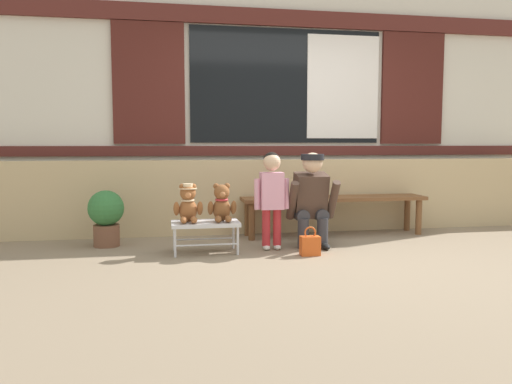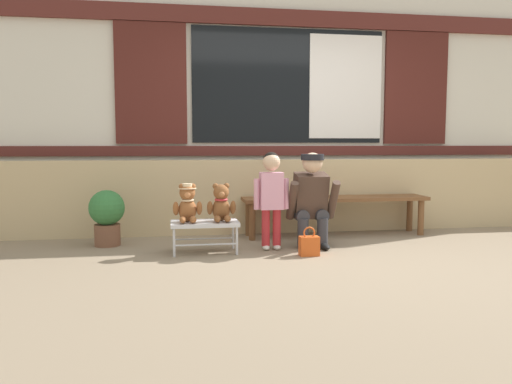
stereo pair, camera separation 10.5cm
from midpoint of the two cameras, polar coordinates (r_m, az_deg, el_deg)
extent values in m
plane|color=#84725B|center=(4.77, 8.01, -7.17)|extent=(60.00, 60.00, 0.00)
cube|color=tan|center=(6.06, 3.82, -0.38)|extent=(7.99, 0.25, 0.85)
cube|color=silver|center=(6.57, 2.75, 11.45)|extent=(8.15, 0.20, 3.45)
cube|color=#56231E|center=(6.42, 2.96, 4.65)|extent=(7.50, 0.04, 0.12)
cube|color=black|center=(6.46, 2.98, 11.76)|extent=(2.40, 0.03, 1.40)
cube|color=white|center=(6.65, 9.27, 11.52)|extent=(0.94, 0.02, 1.29)
cube|color=#4C1E19|center=(6.28, -12.41, 11.83)|extent=(0.84, 0.05, 1.43)
cube|color=#4C1E19|center=(7.03, 16.71, 11.03)|extent=(0.84, 0.05, 1.43)
cube|color=#56231E|center=(6.59, 3.05, 18.88)|extent=(7.50, 0.06, 0.20)
cube|color=brown|center=(5.68, 8.67, -0.87)|extent=(2.10, 0.11, 0.04)
cube|color=brown|center=(5.81, 8.22, -0.71)|extent=(2.10, 0.11, 0.04)
cube|color=brown|center=(5.95, 7.78, -0.57)|extent=(2.10, 0.11, 0.04)
cylinder|color=brown|center=(5.47, -1.03, -3.36)|extent=(0.07, 0.07, 0.40)
cylinder|color=brown|center=(5.74, -1.49, -2.94)|extent=(0.07, 0.07, 0.40)
cylinder|color=brown|center=(6.09, 17.31, -2.71)|extent=(0.07, 0.07, 0.40)
cylinder|color=brown|center=(6.34, 16.13, -2.37)|extent=(0.07, 0.07, 0.40)
cube|color=silver|center=(4.86, -6.32, -3.53)|extent=(0.64, 0.36, 0.04)
cylinder|color=silver|center=(4.73, -9.70, -5.67)|extent=(0.02, 0.02, 0.26)
cylinder|color=silver|center=(5.03, -9.74, -5.02)|extent=(0.02, 0.02, 0.26)
cylinder|color=silver|center=(4.77, -2.68, -5.50)|extent=(0.02, 0.02, 0.26)
cylinder|color=silver|center=(5.06, -3.14, -4.87)|extent=(0.02, 0.02, 0.26)
cylinder|color=silver|center=(4.75, -6.17, -5.92)|extent=(0.58, 0.02, 0.02)
cylinder|color=silver|center=(5.04, -6.42, -5.25)|extent=(0.58, 0.02, 0.02)
ellipsoid|color=#93562D|center=(4.86, -8.24, -2.04)|extent=(0.17, 0.14, 0.22)
sphere|color=#93562D|center=(4.83, -8.26, -0.10)|extent=(0.15, 0.15, 0.15)
sphere|color=#C87B48|center=(4.78, -8.24, -0.30)|extent=(0.06, 0.06, 0.06)
sphere|color=#93562D|center=(4.83, -8.90, 0.59)|extent=(0.06, 0.06, 0.06)
ellipsoid|color=#93562D|center=(4.82, -9.54, -1.87)|extent=(0.06, 0.11, 0.16)
ellipsoid|color=#93562D|center=(4.75, -8.74, -3.12)|extent=(0.06, 0.15, 0.06)
sphere|color=#93562D|center=(4.84, -7.65, 0.61)|extent=(0.06, 0.06, 0.06)
ellipsoid|color=#93562D|center=(4.83, -6.92, -1.82)|extent=(0.06, 0.11, 0.16)
ellipsoid|color=#93562D|center=(4.76, -7.61, -3.10)|extent=(0.06, 0.15, 0.06)
torus|color=beige|center=(4.84, -8.25, -0.93)|extent=(0.13, 0.13, 0.02)
cylinder|color=beige|center=(4.83, -8.27, 0.40)|extent=(0.17, 0.17, 0.01)
cylinder|color=beige|center=(4.83, -8.27, 0.66)|extent=(0.10, 0.10, 0.04)
ellipsoid|color=brown|center=(4.88, -4.48, -1.96)|extent=(0.17, 0.14, 0.22)
sphere|color=brown|center=(4.85, -4.48, -0.03)|extent=(0.15, 0.15, 0.15)
sphere|color=#AE6E42|center=(4.80, -4.42, -0.23)|extent=(0.06, 0.06, 0.06)
sphere|color=brown|center=(4.85, -5.12, 0.66)|extent=(0.06, 0.06, 0.06)
ellipsoid|color=brown|center=(4.84, -5.74, -1.80)|extent=(0.06, 0.11, 0.16)
ellipsoid|color=brown|center=(4.77, -4.89, -3.05)|extent=(0.06, 0.15, 0.06)
sphere|color=brown|center=(4.86, -3.88, 0.68)|extent=(0.06, 0.06, 0.06)
ellipsoid|color=brown|center=(4.86, -3.15, -1.75)|extent=(0.06, 0.11, 0.16)
ellipsoid|color=brown|center=(4.78, -3.77, -3.02)|extent=(0.06, 0.15, 0.06)
torus|color=red|center=(4.86, -4.48, -0.86)|extent=(0.13, 0.13, 0.02)
cylinder|color=#B7282D|center=(4.98, 0.54, -4.00)|extent=(0.08, 0.08, 0.36)
ellipsoid|color=silver|center=(5.00, 0.58, -6.24)|extent=(0.07, 0.12, 0.05)
cylinder|color=#B7282D|center=(5.00, 1.78, -3.96)|extent=(0.08, 0.08, 0.36)
ellipsoid|color=silver|center=(5.02, 1.82, -6.20)|extent=(0.07, 0.12, 0.05)
cube|color=pink|center=(4.95, 1.17, 0.13)|extent=(0.22, 0.15, 0.36)
cylinder|color=pink|center=(4.92, -0.48, -0.24)|extent=(0.06, 0.06, 0.30)
cylinder|color=pink|center=(4.98, 2.80, -0.18)|extent=(0.06, 0.06, 0.30)
sphere|color=#DBB28E|center=(4.93, 1.18, 3.38)|extent=(0.17, 0.17, 0.17)
sphere|color=black|center=(4.94, 1.15, 3.61)|extent=(0.16, 0.16, 0.16)
cylinder|color=#333338|center=(5.07, 4.72, -4.65)|extent=(0.11, 0.11, 0.30)
cylinder|color=#333338|center=(5.18, 4.33, -2.54)|extent=(0.13, 0.32, 0.13)
ellipsoid|color=black|center=(5.02, 4.95, -6.16)|extent=(0.09, 0.20, 0.06)
cylinder|color=#333338|center=(5.13, 6.89, -4.56)|extent=(0.11, 0.11, 0.30)
cylinder|color=#333338|center=(5.23, 6.45, -2.47)|extent=(0.13, 0.32, 0.13)
ellipsoid|color=black|center=(5.08, 7.14, -6.05)|extent=(0.09, 0.20, 0.06)
cube|color=#473328|center=(5.15, 5.51, -0.35)|extent=(0.32, 0.30, 0.47)
cylinder|color=#473328|center=(5.01, 3.51, -0.96)|extent=(0.08, 0.28, 0.40)
cylinder|color=#473328|center=(5.12, 8.07, -0.86)|extent=(0.08, 0.28, 0.40)
sphere|color=#DBB28E|center=(5.06, 5.76, 3.29)|extent=(0.20, 0.20, 0.20)
cylinder|color=black|center=(5.06, 5.77, 3.91)|extent=(0.23, 0.23, 0.06)
cube|color=brown|center=(5.31, 7.20, -1.72)|extent=(0.10, 0.22, 0.16)
cube|color=#DB561E|center=(4.78, 5.45, -6.03)|extent=(0.18, 0.11, 0.18)
torus|color=#DB561E|center=(4.75, 5.47, -4.55)|extent=(0.11, 0.01, 0.11)
cylinder|color=brown|center=(5.40, -16.94, -4.69)|extent=(0.26, 0.26, 0.22)
sphere|color=#337038|center=(5.36, -17.03, -1.74)|extent=(0.36, 0.36, 0.36)
camera|label=1|loc=(0.05, -90.58, -0.06)|focal=35.67mm
camera|label=2|loc=(0.05, 89.42, 0.06)|focal=35.67mm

